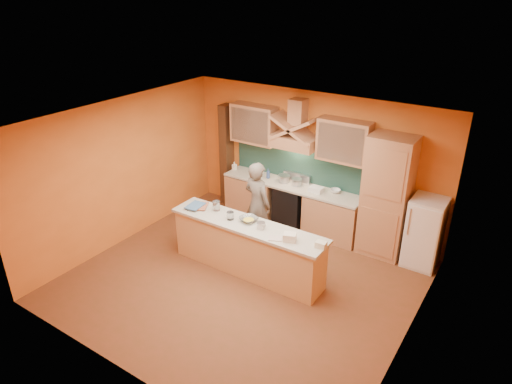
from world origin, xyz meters
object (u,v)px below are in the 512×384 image
Objects in this scene: stove at (291,205)px; fridge at (424,232)px; mixing_bowl at (249,219)px; kitchen_scale at (261,226)px; person at (257,204)px.

fridge is (2.70, 0.00, 0.20)m from stove.
kitchen_scale is at bearing -16.96° from mixing_bowl.
fridge is at bearing -148.36° from person.
person reaches higher than mixing_bowl.
kitchen_scale reaches higher than stove.
mixing_bowl is (0.34, -0.80, 0.14)m from person.
fridge is at bearing 33.94° from kitchen_scale.
person is 1.12m from kitchen_scale.
kitchen_scale is (-2.21, -1.91, 0.34)m from fridge.
mixing_bowl reaches higher than stove.
fridge reaches higher than stove.
kitchen_scale is (0.49, -1.91, 0.54)m from stove.
stove is 0.69× the size of fridge.
person is at bearing 119.47° from kitchen_scale.
stove is 2.04m from kitchen_scale.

